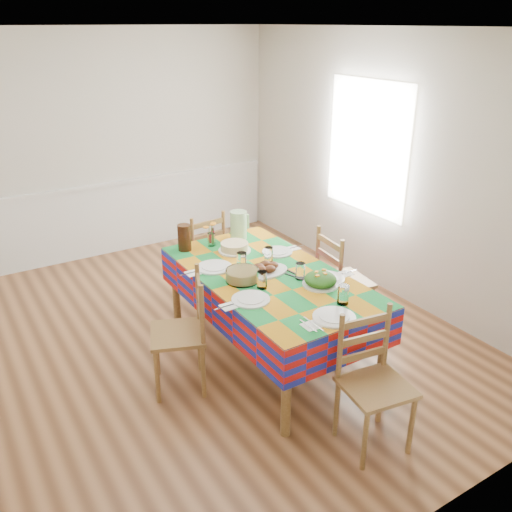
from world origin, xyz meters
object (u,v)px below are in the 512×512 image
(tea_pitcher, at_px, (184,238))
(chair_left, at_px, (183,333))
(meat_platter, at_px, (266,269))
(green_pitcher, at_px, (239,225))
(chair_far, at_px, (202,256))
(chair_right, at_px, (341,282))
(chair_near, at_px, (373,383))
(dining_table, at_px, (269,283))

(tea_pitcher, distance_m, chair_left, 1.06)
(meat_platter, relative_size, green_pitcher, 1.43)
(meat_platter, distance_m, tea_pitcher, 0.89)
(tea_pitcher, height_order, chair_far, tea_pitcher)
(chair_left, height_order, chair_right, chair_right)
(green_pitcher, xyz_separation_m, chair_right, (0.61, -0.83, -0.43))
(green_pitcher, xyz_separation_m, chair_far, (-0.19, 0.44, -0.45))
(chair_left, relative_size, chair_right, 0.97)
(green_pitcher, height_order, chair_right, green_pitcher)
(meat_platter, distance_m, chair_far, 1.28)
(chair_far, height_order, chair_left, chair_left)
(chair_near, bearing_deg, chair_left, 131.75)
(chair_far, xyz_separation_m, chair_right, (0.80, -1.27, 0.02))
(tea_pitcher, xyz_separation_m, chair_left, (-0.44, -0.87, -0.43))
(chair_far, bearing_deg, chair_left, 52.30)
(dining_table, xyz_separation_m, green_pitcher, (0.20, 0.84, 0.23))
(meat_platter, distance_m, green_pitcher, 0.82)
(tea_pitcher, relative_size, chair_left, 0.25)
(green_pitcher, bearing_deg, chair_left, -139.75)
(meat_platter, xyz_separation_m, chair_far, (0.01, 1.23, -0.34))
(meat_platter, distance_m, chair_right, 0.87)
(meat_platter, height_order, chair_left, chair_left)
(dining_table, distance_m, green_pitcher, 0.89)
(dining_table, relative_size, chair_left, 2.05)
(green_pitcher, bearing_deg, dining_table, -103.19)
(chair_near, bearing_deg, green_pitcher, 93.65)
(chair_right, bearing_deg, meat_platter, 93.73)
(meat_platter, height_order, tea_pitcher, tea_pitcher)
(chair_far, bearing_deg, dining_table, 84.32)
(dining_table, relative_size, tea_pitcher, 8.26)
(meat_platter, height_order, green_pitcher, green_pitcher)
(chair_near, height_order, chair_right, chair_right)
(dining_table, height_order, chair_far, chair_far)
(green_pitcher, height_order, chair_far, green_pitcher)
(tea_pitcher, height_order, chair_right, tea_pitcher)
(meat_platter, relative_size, chair_right, 0.39)
(meat_platter, xyz_separation_m, tea_pitcher, (-0.37, 0.80, 0.09))
(chair_near, height_order, chair_left, chair_left)
(chair_left, bearing_deg, tea_pitcher, 175.07)
(tea_pitcher, bearing_deg, chair_far, 48.59)
(chair_near, xyz_separation_m, chair_left, (-0.82, 1.26, 0.00))
(tea_pitcher, bearing_deg, chair_left, -116.85)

